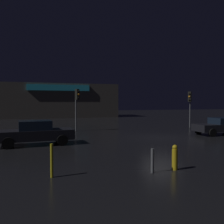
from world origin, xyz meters
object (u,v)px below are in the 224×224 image
object	(u,v)px
traffic_signal_main	(77,100)
fire_hydrant	(175,157)
car_far	(220,126)
car_near	(35,133)
traffic_signal_opposite	(190,100)
store_building	(57,101)

from	to	relation	value
traffic_signal_main	fire_hydrant	size ratio (longest dim) A/B	3.90
car_far	fire_hydrant	size ratio (longest dim) A/B	4.31
fire_hydrant	car_far	bearing A→B (deg)	41.01
traffic_signal_main	car_far	world-z (taller)	traffic_signal_main
car_near	car_far	size ratio (longest dim) A/B	1.11
traffic_signal_opposite	car_near	bearing A→B (deg)	-158.30
traffic_signal_main	fire_hydrant	bearing A→B (deg)	-83.78
traffic_signal_main	car_near	xyz separation A→B (m)	(-3.63, -6.42, -2.03)
store_building	traffic_signal_main	bearing A→B (deg)	-90.38
car_near	fire_hydrant	size ratio (longest dim) A/B	4.79
traffic_signal_main	car_near	world-z (taller)	traffic_signal_main
traffic_signal_opposite	store_building	bearing A→B (deg)	117.00
traffic_signal_opposite	car_far	size ratio (longest dim) A/B	0.88
traffic_signal_opposite	fire_hydrant	size ratio (longest dim) A/B	3.80
car_far	fire_hydrant	distance (m)	12.18
car_far	traffic_signal_main	bearing A→B (deg)	151.37
car_near	traffic_signal_main	bearing A→B (deg)	60.48
traffic_signal_opposite	car_far	distance (m)	5.96
store_building	fire_hydrant	distance (m)	36.14
store_building	car_near	size ratio (longest dim) A/B	4.35
store_building	traffic_signal_main	xyz separation A→B (m)	(-0.15, -22.20, -0.09)
traffic_signal_main	car_near	size ratio (longest dim) A/B	0.81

